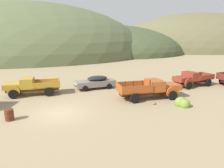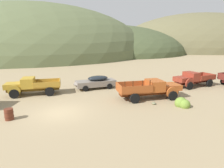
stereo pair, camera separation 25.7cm
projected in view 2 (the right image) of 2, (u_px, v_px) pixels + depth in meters
ground_plane at (60, 113)px, 15.54m from camera, size 300.00×300.00×0.00m
hill_center at (41, 54)px, 80.93m from camera, size 89.95×89.03×39.42m
hill_distant at (109, 51)px, 99.14m from camera, size 71.57×88.92×25.93m
hill_far_left at (200, 51)px, 101.96m from camera, size 95.30×58.99×38.59m
truck_mustard at (29, 86)px, 20.36m from camera, size 5.77×2.66×1.89m
car_primer_gray at (95, 82)px, 22.98m from camera, size 5.30×2.71×1.57m
truck_oxide_orange at (153, 89)px, 19.18m from camera, size 6.59×2.83×2.16m
truck_rust_red at (191, 79)px, 23.87m from camera, size 5.91×3.43×1.89m
oil_drum_spare at (9, 114)px, 14.08m from camera, size 0.66×0.66×0.87m
bush_near_barrel at (182, 104)px, 16.89m from camera, size 1.21×1.32×1.07m
rock_small at (154, 103)px, 17.49m from camera, size 0.37×0.39×0.22m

